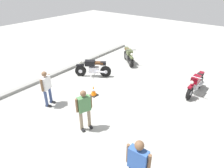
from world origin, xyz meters
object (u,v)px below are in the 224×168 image
Objects in this scene: motorcycle_olive_vintage at (129,56)px; traffic_cone at (93,91)px; motorcycle_maroon_cruiser at (196,83)px; person_in_white_shirt at (46,86)px; motorcycle_black_cruiser at (93,68)px; person_in_green_shirt at (84,108)px; person_in_blue_shirt at (138,164)px.

traffic_cone is (-4.53, -0.99, -0.23)m from motorcycle_olive_vintage.
motorcycle_maroon_cruiser is 1.27× the size of person_in_white_shirt.
person_in_green_shirt is at bearing 94.31° from motorcycle_black_cruiser.
motorcycle_maroon_cruiser is 6.26m from person_in_blue_shirt.
person_in_blue_shirt is 3.02m from person_in_green_shirt.
motorcycle_black_cruiser is at bearing -57.50° from motorcycle_olive_vintage.
person_in_green_shirt is at bearing -144.62° from traffic_cone.
traffic_cone is at bearing 146.40° from person_in_green_shirt.
person_in_blue_shirt is 3.34× the size of traffic_cone.
motorcycle_black_cruiser is 7.27m from person_in_blue_shirt.
traffic_cone is (-1.56, -1.45, -0.26)m from motorcycle_black_cruiser.
motorcycle_olive_vintage is at bearing -103.00° from motorcycle_maroon_cruiser.
traffic_cone is at bearing 40.94° from person_in_white_shirt.
person_in_blue_shirt is (-4.49, -5.70, 0.50)m from motorcycle_black_cruiser.
person_in_white_shirt reaches higher than motorcycle_olive_vintage.
motorcycle_maroon_cruiser is 7.07m from person_in_white_shirt.
person_in_green_shirt is at bearing -23.25° from motorcycle_maroon_cruiser.
person_in_white_shirt is at bearing 150.12° from traffic_cone.
person_in_green_shirt is at bearing -28.53° from motorcycle_olive_vintage.
motorcycle_maroon_cruiser is at bearing -49.08° from traffic_cone.
person_in_green_shirt is 2.44m from person_in_white_shirt.
person_in_blue_shirt reaches higher than traffic_cone.
person_in_white_shirt is (-3.39, -0.40, 0.42)m from motorcycle_black_cruiser.
motorcycle_maroon_cruiser is (1.73, -5.25, 0.00)m from motorcycle_black_cruiser.
motorcycle_maroon_cruiser is at bearing 0.62° from person_in_blue_shirt.
person_in_white_shirt reaches higher than motorcycle_black_cruiser.
traffic_cone is (1.83, -1.05, -0.68)m from person_in_white_shirt.
motorcycle_maroon_cruiser is 4.94m from motorcycle_olive_vintage.
motorcycle_olive_vintage is 2.96× the size of traffic_cone.
person_in_green_shirt reaches higher than traffic_cone.
motorcycle_olive_vintage is 6.92m from person_in_green_shirt.
person_in_blue_shirt reaches higher than person_in_white_shirt.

